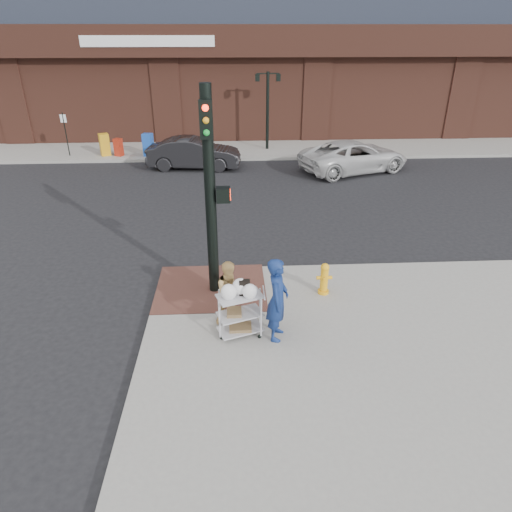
{
  "coord_description": "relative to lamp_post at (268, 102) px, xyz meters",
  "views": [
    {
      "loc": [
        0.02,
        -9.33,
        6.17
      ],
      "look_at": [
        0.54,
        0.47,
        1.25
      ],
      "focal_mm": 32.0,
      "sensor_mm": 36.0,
      "label": 1
    }
  ],
  "objects": [
    {
      "name": "ground",
      "position": [
        -2.0,
        -16.0,
        -2.62
      ],
      "size": [
        220.0,
        220.0,
        0.0
      ],
      "primitive_type": "plane",
      "color": "black",
      "rests_on": "ground"
    },
    {
      "name": "sidewalk_far",
      "position": [
        10.5,
        16.0,
        -2.54
      ],
      "size": [
        65.0,
        36.0,
        0.15
      ],
      "primitive_type": "cube",
      "color": "gray",
      "rests_on": "ground"
    },
    {
      "name": "newsbox_yellow",
      "position": [
        -8.6,
        -1.06,
        -1.9
      ],
      "size": [
        0.61,
        0.58,
        1.13
      ],
      "primitive_type": "cube",
      "rotation": [
        0.0,
        0.0,
        0.42
      ],
      "color": "gold",
      "rests_on": "sidewalk_far"
    },
    {
      "name": "newsbox_red",
      "position": [
        -7.87,
        -1.19,
        -2.02
      ],
      "size": [
        0.48,
        0.46,
        0.9
      ],
      "primitive_type": "cube",
      "rotation": [
        0.0,
        0.0,
        -0.42
      ],
      "color": "#A42412",
      "rests_on": "sidewalk_far"
    },
    {
      "name": "newsbox_blue",
      "position": [
        -6.31,
        -1.27,
        -1.89
      ],
      "size": [
        0.56,
        0.52,
        1.15
      ],
      "primitive_type": "cube",
      "rotation": [
        0.0,
        0.0,
        -0.2
      ],
      "color": "blue",
      "rests_on": "sidewalk_far"
    },
    {
      "name": "sedan_dark",
      "position": [
        -3.81,
        -3.24,
        -1.88
      ],
      "size": [
        4.58,
        1.92,
        1.47
      ],
      "primitive_type": "imported",
      "rotation": [
        0.0,
        0.0,
        1.49
      ],
      "color": "black",
      "rests_on": "ground"
    },
    {
      "name": "fire_hydrant",
      "position": [
        0.25,
        -15.51,
        -2.04
      ],
      "size": [
        0.39,
        0.27,
        0.83
      ],
      "color": "#F4A914",
      "rests_on": "sidewalk_near"
    },
    {
      "name": "brick_curb_ramp",
      "position": [
        -2.6,
        -15.1,
        -2.46
      ],
      "size": [
        2.8,
        2.4,
        0.01
      ],
      "primitive_type": "cube",
      "color": "#572E28",
      "rests_on": "sidewalk_near"
    },
    {
      "name": "pedestrian_tan",
      "position": [
        -2.08,
        -16.64,
        -1.71
      ],
      "size": [
        0.89,
        0.8,
        1.51
      ],
      "primitive_type": "imported",
      "rotation": [
        0.0,
        0.0,
        0.38
      ],
      "color": "tan",
      "rests_on": "sidewalk_near"
    },
    {
      "name": "traffic_signal_pole",
      "position": [
        -2.48,
        -15.23,
        0.21
      ],
      "size": [
        0.61,
        0.51,
        5.0
      ],
      "color": "black",
      "rests_on": "sidewalk_near"
    },
    {
      "name": "parking_sign",
      "position": [
        -10.5,
        -1.0,
        -1.37
      ],
      "size": [
        0.05,
        0.05,
        2.2
      ],
      "primitive_type": "cylinder",
      "color": "black",
      "rests_on": "sidewalk_far"
    },
    {
      "name": "utility_cart",
      "position": [
        -1.88,
        -17.11,
        -1.88
      ],
      "size": [
        1.06,
        0.8,
        1.31
      ],
      "color": "#ADADB3",
      "rests_on": "sidewalk_near"
    },
    {
      "name": "woman_blue",
      "position": [
        -1.1,
        -17.26,
        -1.53
      ],
      "size": [
        0.59,
        0.77,
        1.88
      ],
      "primitive_type": "imported",
      "rotation": [
        0.0,
        0.0,
        1.34
      ],
      "color": "navy",
      "rests_on": "sidewalk_near"
    },
    {
      "name": "lamp_post",
      "position": [
        0.0,
        0.0,
        0.0
      ],
      "size": [
        1.32,
        0.22,
        4.0
      ],
      "color": "black",
      "rests_on": "sidewalk_far"
    },
    {
      "name": "minivan_white",
      "position": [
        3.81,
        -4.21,
        -1.89
      ],
      "size": [
        5.74,
        4.09,
        1.45
      ],
      "primitive_type": "imported",
      "rotation": [
        0.0,
        0.0,
        1.93
      ],
      "color": "silver",
      "rests_on": "ground"
    }
  ]
}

